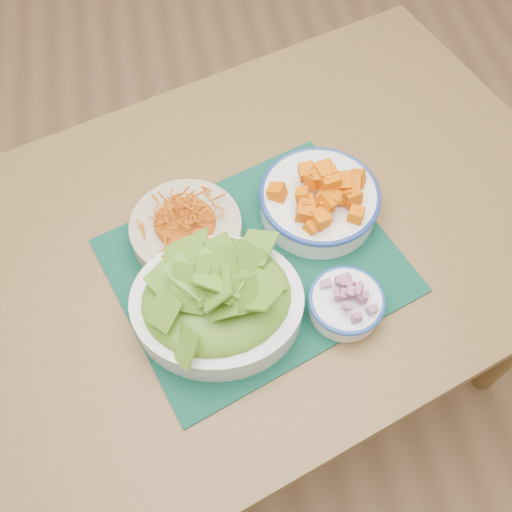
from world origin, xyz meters
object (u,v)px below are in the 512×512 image
(placemat, at_px, (256,265))
(lettuce_bowl, at_px, (217,298))
(onion_bowl, at_px, (346,302))
(carrot_bowl, at_px, (186,227))
(table, at_px, (260,255))
(squash_bowl, at_px, (320,194))

(placemat, bearing_deg, lettuce_bowl, -153.20)
(placemat, height_order, onion_bowl, onion_bowl)
(placemat, xyz_separation_m, lettuce_bowl, (-0.08, -0.08, 0.06))
(carrot_bowl, relative_size, onion_bowl, 1.55)
(table, relative_size, carrot_bowl, 6.97)
(placemat, distance_m, carrot_bowl, 0.14)
(squash_bowl, distance_m, lettuce_bowl, 0.28)
(onion_bowl, bearing_deg, carrot_bowl, 140.88)
(table, distance_m, placemat, 0.13)
(lettuce_bowl, bearing_deg, squash_bowl, 48.09)
(table, relative_size, lettuce_bowl, 4.46)
(squash_bowl, bearing_deg, table, -170.91)
(squash_bowl, distance_m, onion_bowl, 0.21)
(table, distance_m, lettuce_bowl, 0.25)
(placemat, bearing_deg, onion_bowl, -60.44)
(carrot_bowl, bearing_deg, table, -2.58)
(placemat, bearing_deg, carrot_bowl, 125.48)
(table, bearing_deg, squash_bowl, -8.08)
(table, relative_size, onion_bowl, 10.77)
(table, bearing_deg, lettuce_bowl, -140.87)
(table, bearing_deg, placemat, -124.86)
(squash_bowl, xyz_separation_m, onion_bowl, (-0.01, -0.21, -0.02))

